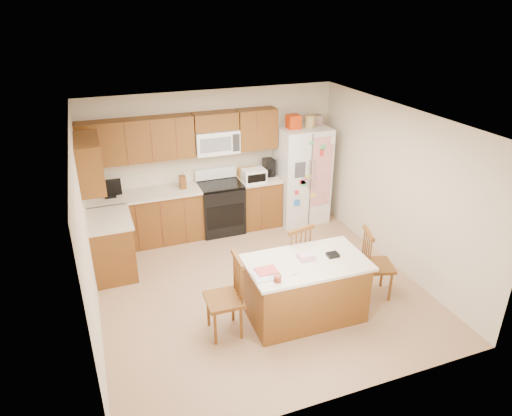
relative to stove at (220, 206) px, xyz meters
name	(u,v)px	position (x,y,z in m)	size (l,w,h in m)	color
ground	(258,286)	(0.00, -1.94, -0.47)	(4.50, 4.50, 0.00)	#8F6E58
room_shell	(259,197)	(0.00, -1.94, 0.97)	(4.60, 4.60, 2.52)	beige
cabinetry	(166,194)	(-0.98, -0.15, 0.44)	(3.36, 1.56, 2.15)	brown
stove	(220,206)	(0.00, 0.00, 0.00)	(0.76, 0.65, 1.13)	black
refrigerator	(301,174)	(1.57, -0.06, 0.45)	(0.90, 0.79, 2.04)	white
island	(305,289)	(0.33, -2.80, -0.04)	(1.57, 0.94, 0.94)	brown
windsor_chair_left	(226,299)	(-0.74, -2.74, 0.03)	(0.45, 0.48, 1.07)	brown
windsor_chair_back	(293,259)	(0.44, -2.16, 0.03)	(0.54, 0.53, 1.06)	brown
windsor_chair_right	(375,265)	(1.47, -2.70, 0.01)	(0.53, 0.54, 1.02)	brown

